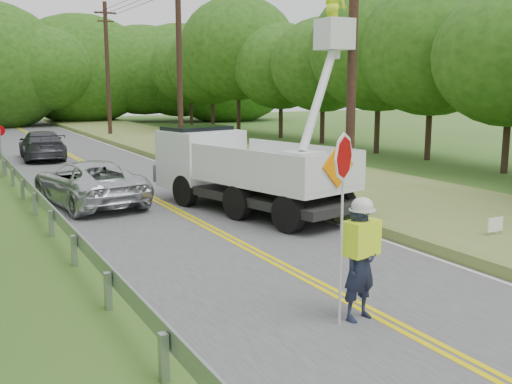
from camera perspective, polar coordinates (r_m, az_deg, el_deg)
name	(u,v)px	position (r m, az deg, el deg)	size (l,w,h in m)	color
ground	(438,348)	(9.96, 17.00, -14.08)	(140.00, 140.00, 0.00)	#3D5E1F
road	(151,198)	(21.72, -9.98, -0.54)	(7.20, 96.00, 0.03)	#454648
guardrail	(29,188)	(21.65, -20.94, 0.36)	(0.18, 48.00, 0.77)	gray
utility_poles	(238,55)	(26.06, -1.74, 13.01)	(1.60, 43.30, 10.00)	black
tall_grass_verge	(316,179)	(24.78, 5.79, 1.23)	(7.00, 96.00, 0.30)	olive
treeline_right	(331,53)	(38.40, 7.23, 13.02)	(10.81, 53.33, 10.90)	#332319
treeline_horizon	(26,69)	(63.13, -21.17, 10.95)	(56.54, 15.32, 12.94)	#1D450F
flagger	(360,255)	(10.34, 9.96, -5.93)	(1.19, 0.62, 3.25)	#191E33
bucket_truck	(237,159)	(19.53, -1.83, 3.16)	(4.74, 7.76, 7.16)	black
suv_silver	(89,182)	(20.80, -15.74, 0.89)	(2.50, 5.42, 1.51)	silver
suv_darkgrey	(42,145)	(34.22, -19.81, 4.26)	(2.17, 5.33, 1.55)	#383940
stop_sign_permanent	(1,143)	(28.13, -23.27, 4.30)	(0.48, 0.12, 2.30)	gray
yard_sign	(495,226)	(16.10, 21.94, -3.00)	(0.52, 0.03, 0.75)	white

